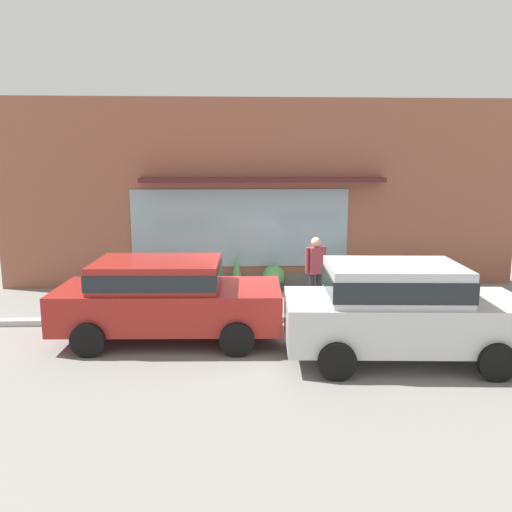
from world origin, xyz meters
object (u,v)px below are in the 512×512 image
potted_plant_trailing_edge (158,273)px  pedestrian_with_handbag (316,267)px  potted_plant_doorstep (188,272)px  potted_plant_corner_tall (334,274)px  potted_plant_by_entrance (273,278)px  parked_car_silver (400,307)px  potted_plant_window_center (237,271)px  potted_plant_window_right (425,275)px  potted_plant_window_left (385,276)px  fire_hydrant (346,285)px  parked_car_red (166,295)px

potted_plant_trailing_edge → pedestrian_with_handbag: bearing=-26.2°
potted_plant_doorstep → pedestrian_with_handbag: bearing=-33.2°
potted_plant_corner_tall → potted_plant_by_entrance: potted_plant_corner_tall is taller
parked_car_silver → potted_plant_doorstep: bearing=130.9°
potted_plant_window_center → potted_plant_window_right: 5.05m
pedestrian_with_handbag → potted_plant_window_left: (2.20, 1.94, -0.66)m
fire_hydrant → potted_plant_trailing_edge: size_ratio=1.18×
parked_car_silver → potted_plant_trailing_edge: size_ratio=5.04×
potted_plant_corner_tall → potted_plant_window_right: potted_plant_corner_tall is taller
potted_plant_trailing_edge → fire_hydrant: bearing=-19.9°
parked_car_red → potted_plant_window_center: 4.16m
potted_plant_window_left → potted_plant_corner_tall: size_ratio=0.76×
pedestrian_with_handbag → parked_car_silver: 3.38m
fire_hydrant → potted_plant_window_center: potted_plant_window_center is taller
parked_car_red → potted_plant_window_right: parked_car_red is taller
fire_hydrant → potted_plant_by_entrance: size_ratio=1.40×
potted_plant_corner_tall → potted_plant_doorstep: 3.89m
parked_car_silver → potted_plant_corner_tall: 5.01m
parked_car_silver → potted_plant_by_entrance: bearing=113.2°
potted_plant_corner_tall → potted_plant_doorstep: (-3.88, 0.31, 0.02)m
potted_plant_window_right → potted_plant_by_entrance: (-4.08, -0.00, -0.04)m
potted_plant_window_right → pedestrian_with_handbag: bearing=-152.3°
parked_car_red → potted_plant_doorstep: bearing=90.6°
potted_plant_corner_tall → potted_plant_trailing_edge: potted_plant_trailing_edge is taller
parked_car_red → potted_plant_window_right: size_ratio=6.27×
pedestrian_with_handbag → potted_plant_window_left: 3.00m
potted_plant_by_entrance → potted_plant_doorstep: size_ratio=0.84×
pedestrian_with_handbag → parked_car_silver: (0.90, -3.25, -0.04)m
pedestrian_with_handbag → potted_plant_by_entrance: (-0.85, 1.69, -0.63)m
parked_car_silver → potted_plant_corner_tall: bearing=95.3°
potted_plant_window_left → potted_plant_doorstep: 5.31m
potted_plant_window_center → potted_plant_trailing_edge: 2.10m
potted_plant_corner_tall → potted_plant_trailing_edge: (-4.68, 0.20, 0.05)m
parked_car_red → potted_plant_window_center: (1.42, 3.89, -0.39)m
pedestrian_with_handbag → potted_plant_doorstep: 3.76m
parked_car_silver → pedestrian_with_handbag: bearing=109.2°
potted_plant_doorstep → potted_plant_trailing_edge: same height
potted_plant_by_entrance → potted_plant_trailing_edge: (-3.06, 0.23, 0.13)m
parked_car_red → potted_plant_corner_tall: parked_car_red is taller
fire_hydrant → parked_car_silver: (0.15, -3.49, 0.46)m
potted_plant_window_center → potted_plant_by_entrance: (0.96, -0.21, -0.14)m
fire_hydrant → potted_plant_doorstep: fire_hydrant is taller
parked_car_silver → potted_plant_corner_tall: parked_car_silver is taller
potted_plant_by_entrance → potted_plant_corner_tall: bearing=1.4°
potted_plant_window_left → potted_plant_trailing_edge: bearing=-179.9°
potted_plant_corner_tall → potted_plant_window_right: 2.47m
potted_plant_corner_tall → potted_plant_by_entrance: 1.62m
potted_plant_window_left → potted_plant_window_right: potted_plant_window_right is taller
parked_car_red → potted_plant_trailing_edge: size_ratio=5.22×
potted_plant_window_right → potted_plant_trailing_edge: bearing=178.1°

